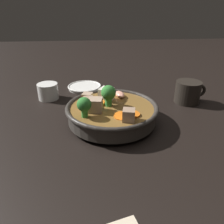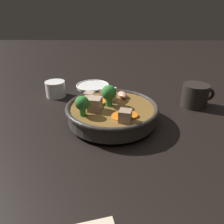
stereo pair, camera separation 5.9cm
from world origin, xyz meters
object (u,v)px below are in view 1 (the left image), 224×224
side_saucer (85,87)px  tea_cup (48,91)px  dark_mug (188,92)px  stirfry_bowl (111,111)px

side_saucer → tea_cup: bearing=-144.3°
side_saucer → tea_cup: size_ratio=1.87×
side_saucer → dark_mug: size_ratio=1.26×
side_saucer → tea_cup: (-0.12, -0.09, 0.02)m
tea_cup → dark_mug: size_ratio=0.67×
stirfry_bowl → dark_mug: (0.27, 0.12, -0.00)m
stirfry_bowl → dark_mug: 0.29m
stirfry_bowl → tea_cup: 0.28m
stirfry_bowl → dark_mug: bearing=23.8°
side_saucer → tea_cup: tea_cup is taller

